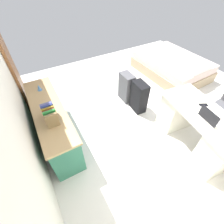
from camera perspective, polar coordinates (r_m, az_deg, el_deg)
ground_plane at (r=3.73m, az=12.93°, el=1.07°), size 5.75×5.75×0.00m
wall_back at (r=2.26m, az=-33.32°, el=4.36°), size 4.05×0.10×2.62m
door_wooden at (r=3.68m, az=-32.02°, el=14.21°), size 0.88×0.05×2.04m
desk at (r=3.11m, az=27.71°, el=-5.01°), size 1.51×0.83×0.75m
credenza at (r=3.02m, az=-20.02°, el=-3.72°), size 1.80×0.48×0.75m
bed at (r=4.98m, az=20.31°, el=15.05°), size 1.95×1.47×0.58m
suitcase_black at (r=3.46m, az=9.47°, el=5.24°), size 0.37×0.24×0.68m
suitcase_spare_grey at (r=3.71m, az=5.12°, el=8.63°), size 0.36×0.22×0.66m
laptop at (r=2.75m, az=31.31°, el=-1.76°), size 0.34×0.26×0.21m
computer_mouse at (r=2.90m, az=28.19°, el=1.42°), size 0.07×0.11×0.03m
cell_phone_by_mouse at (r=3.01m, az=29.52°, el=2.20°), size 0.12×0.15×0.01m
book_row at (r=2.48m, az=-21.06°, el=-0.83°), size 0.32×0.17×0.24m
figurine_small at (r=3.17m, az=-24.35°, el=7.85°), size 0.08×0.08×0.11m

